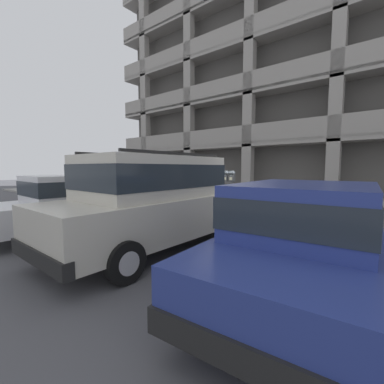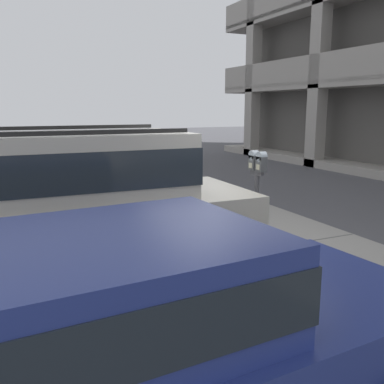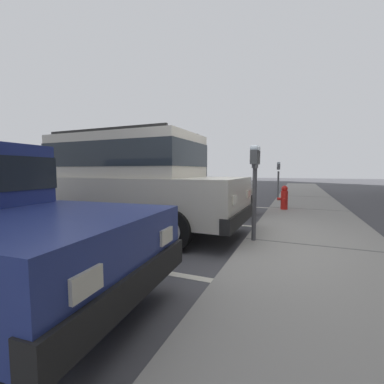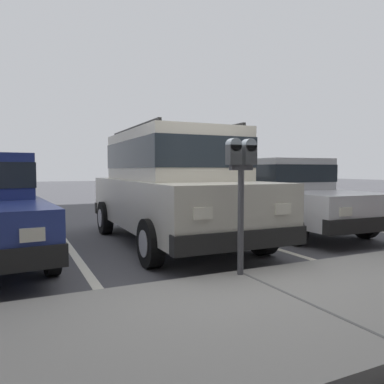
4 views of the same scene
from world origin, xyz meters
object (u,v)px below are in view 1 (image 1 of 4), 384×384
(red_sedan, at_px, (78,202))
(parking_meter_near, at_px, (229,185))
(parking_garage, at_px, (356,50))
(fire_hydrant, at_px, (149,201))
(silver_suv, at_px, (155,199))
(parking_meter_far, at_px, (105,183))
(dark_hatchback, at_px, (306,236))

(red_sedan, relative_size, parking_meter_near, 2.95)
(parking_garage, height_order, fire_hydrant, parking_garage)
(parking_meter_near, bearing_deg, silver_suv, -95.20)
(parking_meter_far, bearing_deg, parking_meter_near, 0.41)
(silver_suv, distance_m, parking_meter_far, 6.48)
(silver_suv, relative_size, dark_hatchback, 1.04)
(parking_meter_near, relative_size, parking_garage, 0.05)
(silver_suv, bearing_deg, parking_garage, 85.16)
(parking_meter_near, distance_m, parking_garage, 15.21)
(parking_meter_far, bearing_deg, red_sedan, -41.78)
(silver_suv, bearing_deg, dark_hatchback, -1.81)
(red_sedan, bearing_deg, parking_garage, 77.64)
(dark_hatchback, relative_size, parking_meter_near, 2.99)
(dark_hatchback, bearing_deg, silver_suv, 173.46)
(parking_garage, bearing_deg, red_sedan, -104.70)
(silver_suv, distance_m, dark_hatchback, 3.10)
(parking_meter_far, relative_size, fire_hydrant, 2.09)
(parking_meter_far, relative_size, parking_garage, 0.05)
(dark_hatchback, relative_size, fire_hydrant, 6.56)
(silver_suv, relative_size, parking_meter_near, 3.12)
(silver_suv, height_order, parking_meter_near, silver_suv)
(dark_hatchback, distance_m, fire_hydrant, 7.27)
(silver_suv, relative_size, fire_hydrant, 6.85)
(fire_hydrant, bearing_deg, dark_hatchback, -24.82)
(red_sedan, height_order, parking_meter_near, parking_meter_near)
(parking_meter_near, distance_m, fire_hydrant, 3.84)
(dark_hatchback, height_order, fire_hydrant, dark_hatchback)
(dark_hatchback, xyz_separation_m, parking_meter_far, (-9.02, 2.71, 0.26))
(silver_suv, xyz_separation_m, parking_meter_far, (-5.94, 2.58, -0.00))
(dark_hatchback, bearing_deg, red_sedan, 177.59)
(parking_meter_near, relative_size, parking_meter_far, 1.05)
(silver_suv, height_order, red_sedan, silver_suv)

